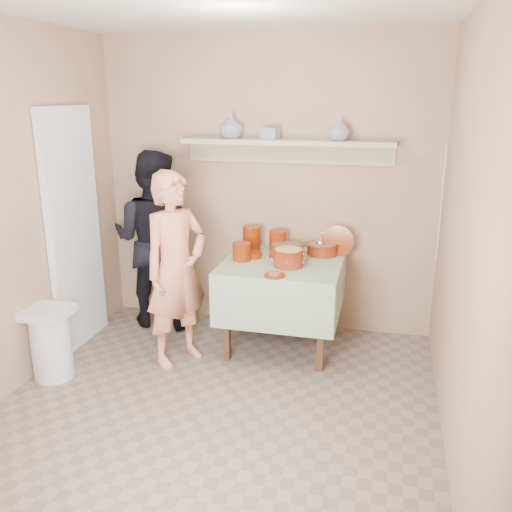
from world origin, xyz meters
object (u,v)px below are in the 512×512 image
(cazuela_rice, at_px, (288,256))
(trash_bin, at_px, (51,342))
(person_helper, at_px, (154,239))
(person_cook, at_px, (176,270))
(serving_table, at_px, (283,274))

(cazuela_rice, distance_m, trash_bin, 1.94)
(person_helper, distance_m, trash_bin, 1.33)
(person_cook, height_order, person_helper, person_helper)
(trash_bin, bearing_deg, person_cook, 30.27)
(serving_table, relative_size, cazuela_rice, 2.95)
(cazuela_rice, bearing_deg, person_helper, 165.44)
(trash_bin, bearing_deg, cazuela_rice, 26.46)
(person_cook, distance_m, person_helper, 0.84)
(person_cook, distance_m, serving_table, 0.90)
(person_cook, relative_size, serving_table, 1.59)
(cazuela_rice, bearing_deg, serving_table, 117.30)
(person_helper, bearing_deg, trash_bin, 72.64)
(person_helper, relative_size, serving_table, 1.67)
(person_helper, relative_size, cazuela_rice, 4.91)
(cazuela_rice, height_order, trash_bin, cazuela_rice)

